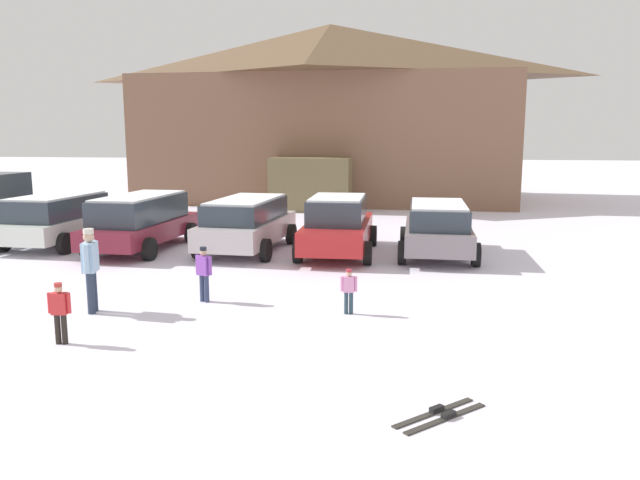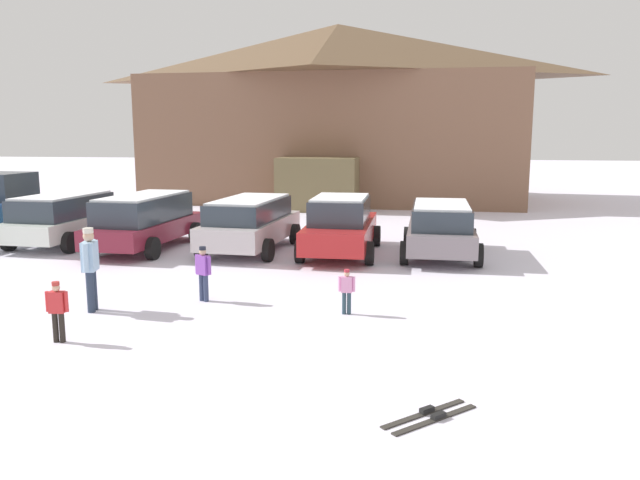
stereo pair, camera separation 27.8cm
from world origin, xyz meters
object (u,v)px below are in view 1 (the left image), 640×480
Objects in this scene: pair_of_skis at (441,414)px; skier_child_in_purple_jacket at (204,271)px; parked_grey_wagon at (438,227)px; parked_silver_wagon at (247,222)px; skier_adult_in_blue_parka at (90,265)px; ski_lodge at (330,112)px; skier_child_in_red_jacket at (60,310)px; parked_red_sedan at (338,225)px; parked_white_suv at (58,218)px; skier_child_in_pink_snowsuit at (349,289)px; parked_maroon_van at (141,220)px.

skier_child_in_purple_jacket is at bearing 134.16° from pair_of_skis.
parked_silver_wagon is at bearing 179.90° from parked_grey_wagon.
ski_lodge is at bearing 85.22° from skier_adult_in_blue_parka.
parked_silver_wagon reaches higher than skier_child_in_red_jacket.
pair_of_skis is (2.44, -10.32, -0.83)m from parked_red_sedan.
parked_grey_wagon is at bearing 52.53° from skier_child_in_red_jacket.
parked_white_suv is (-6.61, -15.68, -3.75)m from ski_lodge.
skier_child_in_pink_snowsuit is at bearing 27.77° from skier_child_in_red_jacket.
skier_child_in_red_jacket reaches higher than skier_child_in_pink_snowsuit.
parked_maroon_van is at bearing -175.72° from parked_silver_wagon.
parked_grey_wagon is 3.58× the size of pair_of_skis.
skier_child_in_purple_jacket is at bearing 171.15° from skier_child_in_pink_snowsuit.
parked_silver_wagon is 6.87m from skier_adult_in_blue_parka.
pair_of_skis is (6.15, -1.87, -0.57)m from skier_child_in_red_jacket.
parked_grey_wagon is (2.85, 0.10, -0.01)m from parked_red_sedan.
parked_red_sedan is at bearing 68.51° from skier_child_in_purple_jacket.
parked_maroon_van reaches higher than skier_adult_in_blue_parka.
skier_child_in_purple_jacket is (-5.04, -5.66, -0.18)m from parked_grey_wagon.
ski_lodge reaches higher than skier_child_in_red_jacket.
skier_child_in_pink_snowsuit is at bearing -59.51° from parked_silver_wagon.
skier_child_in_red_jacket is at bearing -74.98° from parked_maroon_van.
skier_adult_in_blue_parka reaches higher than skier_child_in_pink_snowsuit.
parked_white_suv is 2.92m from parked_maroon_van.
pair_of_skis is (6.56, -3.70, -0.92)m from skier_adult_in_blue_parka.
skier_adult_in_blue_parka is 1.91m from skier_child_in_red_jacket.
skier_child_in_purple_jacket is (-2.19, -5.56, -0.20)m from parked_red_sedan.
skier_child_in_pink_snowsuit is at bearing -81.93° from ski_lodge.
parked_grey_wagon is (5.08, -15.83, -3.78)m from ski_lodge.
ski_lodge is 4.14× the size of parked_silver_wagon.
ski_lodge is 11.68× the size of skier_adult_in_blue_parka.
pair_of_skis is at bearing -70.04° from skier_child_in_pink_snowsuit.
parked_white_suv is at bearing 147.12° from skier_child_in_pink_snowsuit.
skier_adult_in_blue_parka reaches higher than parked_grey_wagon.
parked_maroon_van is at bearing -178.77° from parked_red_sedan.
parked_red_sedan reaches higher than pair_of_skis.
ski_lodge reaches higher than parked_silver_wagon.
skier_adult_in_blue_parka is (1.83, -6.49, 0.04)m from parked_maroon_van.
parked_silver_wagon is at bearing 78.41° from skier_adult_in_blue_parka.
parked_grey_wagon is (11.69, -0.15, -0.03)m from parked_white_suv.
parked_red_sedan is (5.94, 0.13, -0.05)m from parked_maroon_van.
parked_maroon_van is 6.75m from skier_adult_in_blue_parka.
ski_lodge is 16.39× the size of pair_of_skis.
parked_red_sedan is (2.73, -0.11, -0.01)m from parked_silver_wagon.
skier_adult_in_blue_parka reaches higher than pair_of_skis.
pair_of_skis is (11.28, -10.57, -0.85)m from parked_white_suv.
ski_lodge reaches higher than pair_of_skis.
parked_grey_wagon is 7.58m from skier_child_in_purple_jacket.
pair_of_skis is (1.56, -4.29, -0.48)m from skier_child_in_pink_snowsuit.
pair_of_skis is at bearing -16.92° from skier_child_in_red_jacket.
parked_silver_wagon is at bearing -1.30° from parked_white_suv.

